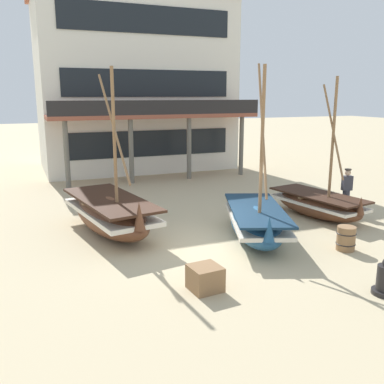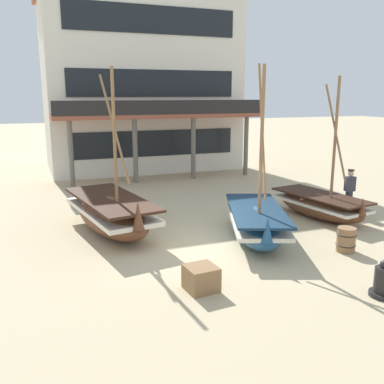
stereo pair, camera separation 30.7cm
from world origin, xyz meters
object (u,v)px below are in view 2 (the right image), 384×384
fisherman_by_hull (349,192)px  capstan_winch (383,282)px  harbor_building_main (140,85)px  fishing_boat_far_right (320,205)px  wooden_barrel (346,240)px  fishing_boat_centre_large (112,213)px  cargo_crate (201,278)px  fishing_boat_near_left (256,222)px

fisherman_by_hull → capstan_winch: bearing=-124.5°
capstan_winch → harbor_building_main: harbor_building_main is taller
fishing_boat_far_right → wooden_barrel: 3.40m
fishing_boat_centre_large → wooden_barrel: bearing=-34.8°
cargo_crate → harbor_building_main: (3.08, 17.28, 4.63)m
fishing_boat_centre_large → fisherman_by_hull: fishing_boat_centre_large is taller
fisherman_by_hull → capstan_winch: 6.90m
wooden_barrel → capstan_winch: bearing=-114.2°
wooden_barrel → harbor_building_main: size_ratio=0.06×
fishing_boat_far_right → harbor_building_main: 14.45m
fishing_boat_near_left → fishing_boat_centre_large: (-4.01, 2.23, 0.09)m
fishing_boat_far_right → harbor_building_main: (-3.14, 13.39, 4.42)m
capstan_winch → fishing_boat_centre_large: bearing=125.6°
fishing_boat_far_right → harbor_building_main: harbor_building_main is taller
fishing_boat_near_left → fisherman_by_hull: (4.62, 1.29, 0.28)m
fishing_boat_near_left → wooden_barrel: fishing_boat_near_left is taller
fishing_boat_far_right → wooden_barrel: (-1.45, -3.07, -0.14)m
fishing_boat_centre_large → harbor_building_main: bearing=71.3°
cargo_crate → fisherman_by_hull: bearing=27.7°
fisherman_by_hull → capstan_winch: size_ratio=1.98×
fishing_boat_centre_large → capstan_winch: (4.73, -6.61, -0.31)m
capstan_winch → harbor_building_main: size_ratio=0.08×
capstan_winch → cargo_crate: capstan_winch is taller
fishing_boat_centre_large → fishing_boat_far_right: (7.33, -1.00, -0.15)m
fishing_boat_far_right → fisherman_by_hull: size_ratio=2.94×
wooden_barrel → cargo_crate: wooden_barrel is taller
fishing_boat_centre_large → capstan_winch: fishing_boat_centre_large is taller
fishing_boat_centre_large → harbor_building_main: harbor_building_main is taller
fishing_boat_centre_large → fishing_boat_far_right: size_ratio=1.04×
fishing_boat_centre_large → fisherman_by_hull: bearing=-6.2°
capstan_winch → fishing_boat_far_right: bearing=65.2°
capstan_winch → cargo_crate: (-3.62, 1.73, -0.05)m
fishing_boat_near_left → fishing_boat_far_right: 3.54m
capstan_winch → harbor_building_main: (-0.54, 19.00, 4.58)m
fishing_boat_far_right → fishing_boat_centre_large: bearing=172.2°
fisherman_by_hull → harbor_building_main: harbor_building_main is taller
wooden_barrel → harbor_building_main: (-1.69, 16.46, 4.57)m
fishing_boat_centre_large → cargo_crate: bearing=-77.2°
fishing_boat_centre_large → harbor_building_main: (4.19, 12.39, 4.27)m
fishing_boat_near_left → cargo_crate: 3.94m
fisherman_by_hull → capstan_winch: fisherman_by_hull is taller
fisherman_by_hull → cargo_crate: size_ratio=2.47×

